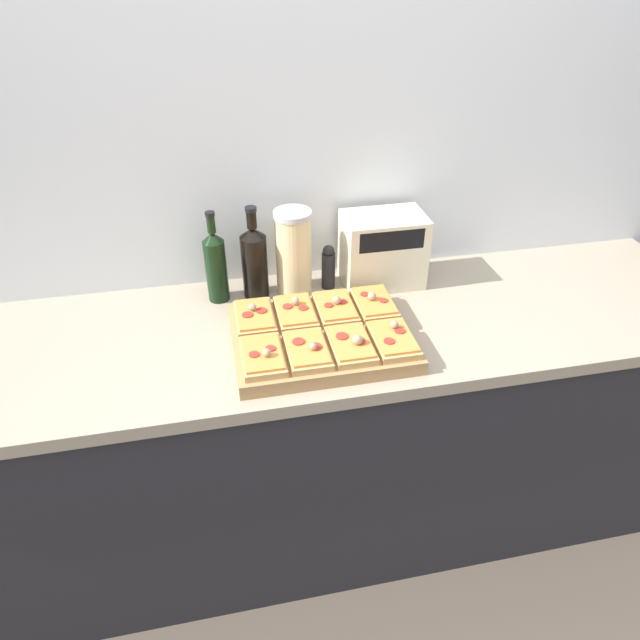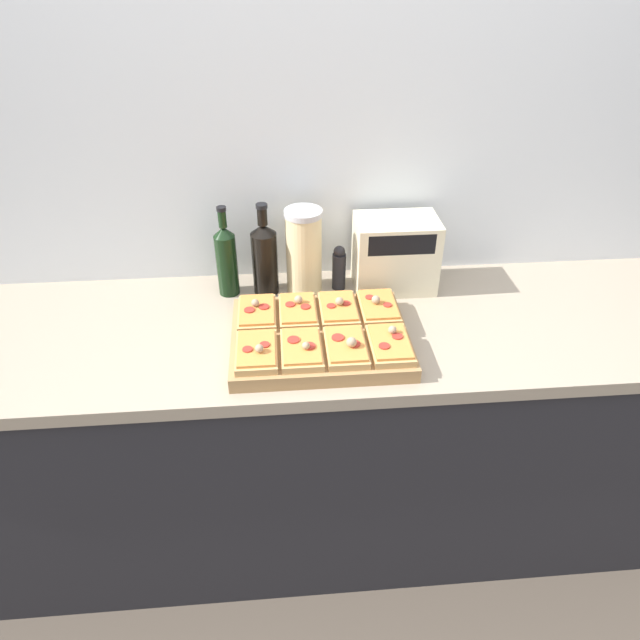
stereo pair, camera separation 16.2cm
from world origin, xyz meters
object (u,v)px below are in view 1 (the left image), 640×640
(wine_bottle, at_px, (254,261))
(grain_jar_tall, at_px, (294,252))
(cutting_board, at_px, (322,338))
(pepper_mill, at_px, (328,267))
(toaster_oven, at_px, (383,250))
(olive_oil_bottle, at_px, (216,265))

(wine_bottle, distance_m, grain_jar_tall, 0.13)
(cutting_board, relative_size, pepper_mill, 3.25)
(wine_bottle, distance_m, toaster_oven, 0.42)
(grain_jar_tall, xyz_separation_m, toaster_oven, (0.29, -0.00, -0.02))
(wine_bottle, height_order, grain_jar_tall, wine_bottle)
(olive_oil_bottle, bearing_deg, pepper_mill, -0.00)
(toaster_oven, bearing_deg, cutting_board, -131.20)
(wine_bottle, relative_size, toaster_oven, 1.07)
(olive_oil_bottle, xyz_separation_m, wine_bottle, (0.12, 0.00, 0.00))
(olive_oil_bottle, xyz_separation_m, pepper_mill, (0.36, -0.00, -0.05))
(cutting_board, relative_size, olive_oil_bottle, 1.66)
(cutting_board, xyz_separation_m, pepper_mill, (0.08, 0.30, 0.05))
(olive_oil_bottle, height_order, grain_jar_tall, olive_oil_bottle)
(grain_jar_tall, relative_size, toaster_oven, 0.98)
(grain_jar_tall, bearing_deg, olive_oil_bottle, 180.00)
(cutting_board, distance_m, olive_oil_bottle, 0.42)
(cutting_board, distance_m, wine_bottle, 0.36)
(grain_jar_tall, bearing_deg, pepper_mill, -0.00)
(grain_jar_tall, distance_m, toaster_oven, 0.30)
(cutting_board, xyz_separation_m, grain_jar_tall, (-0.03, 0.30, 0.12))
(wine_bottle, bearing_deg, cutting_board, -63.32)
(grain_jar_tall, bearing_deg, cutting_board, -84.67)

